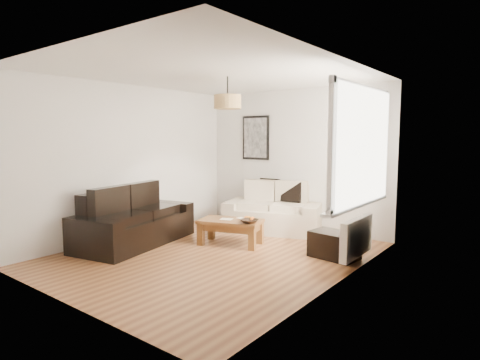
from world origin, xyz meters
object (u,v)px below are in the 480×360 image
Objects in this scene: loveseat_cream at (274,208)px; sofa_leather at (135,217)px; ottoman at (334,245)px; coffee_table at (231,232)px.

sofa_leather is (-1.30, -2.10, 0.01)m from loveseat_cream.
ottoman is (2.88, 1.24, -0.24)m from sofa_leather.
coffee_table is (1.26, 0.89, -0.23)m from sofa_leather.
coffee_table reaches higher than ottoman.
sofa_leather is 1.56m from coffee_table.
coffee_table is at bearing -110.54° from loveseat_cream.
sofa_leather reaches higher than coffee_table.
ottoman is at bearing 12.02° from coffee_table.
coffee_table is 1.66m from ottoman.
loveseat_cream is 1.72× the size of coffee_table.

